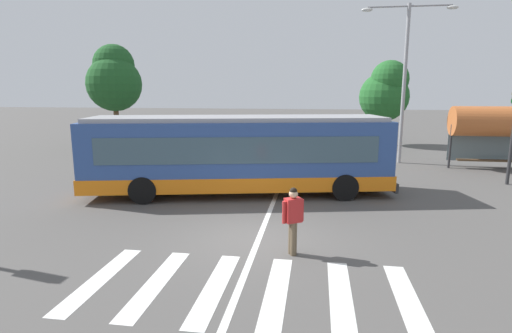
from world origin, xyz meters
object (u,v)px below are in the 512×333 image
(pedestrian_crossing_street, at_px, (293,217))
(bus_stop_shelter, at_px, (493,123))
(city_transit_bus, at_px, (239,154))
(parked_car_black, at_px, (205,143))
(parked_car_champagne, at_px, (290,143))
(twin_arm_street_lamp, at_px, (405,66))
(background_tree_right, at_px, (386,92))
(background_tree_left, at_px, (114,79))
(parked_car_white, at_px, (248,143))
(parked_car_teal, at_px, (332,145))

(pedestrian_crossing_street, xyz_separation_m, bus_stop_shelter, (9.46, 12.67, 1.45))
(city_transit_bus, distance_m, parked_car_black, 10.14)
(parked_car_champagne, xyz_separation_m, twin_arm_street_lamp, (6.34, -1.74, 4.58))
(parked_car_champagne, bearing_deg, parked_car_black, -172.66)
(city_transit_bus, bearing_deg, bus_stop_shelter, 30.55)
(bus_stop_shelter, xyz_separation_m, twin_arm_street_lamp, (-4.27, 1.19, 2.93))
(bus_stop_shelter, bearing_deg, parked_car_black, 171.98)
(pedestrian_crossing_street, height_order, bus_stop_shelter, bus_stop_shelter)
(pedestrian_crossing_street, bearing_deg, background_tree_right, 75.76)
(background_tree_left, bearing_deg, background_tree_right, 10.97)
(city_transit_bus, xyz_separation_m, parked_car_champagne, (1.32, 9.97, -0.82))
(parked_car_white, distance_m, bus_stop_shelter, 13.65)
(city_transit_bus, xyz_separation_m, background_tree_right, (7.92, 15.83, 2.36))
(background_tree_right, bearing_deg, bus_stop_shelter, -65.48)
(parked_car_white, height_order, parked_car_teal, same)
(parked_car_champagne, relative_size, twin_arm_street_lamp, 0.54)
(parked_car_white, distance_m, twin_arm_street_lamp, 10.21)
(pedestrian_crossing_street, distance_m, background_tree_right, 22.35)
(parked_car_black, height_order, background_tree_right, background_tree_right)
(parked_car_black, bearing_deg, pedestrian_crossing_street, -66.54)
(twin_arm_street_lamp, bearing_deg, background_tree_left, 168.52)
(pedestrian_crossing_street, relative_size, bus_stop_shelter, 0.42)
(parked_car_teal, xyz_separation_m, twin_arm_street_lamp, (3.73, -1.32, 4.58))
(parked_car_white, bearing_deg, city_transit_bus, -82.19)
(parked_car_white, relative_size, parked_car_teal, 1.02)
(twin_arm_street_lamp, bearing_deg, parked_car_black, 174.84)
(background_tree_left, bearing_deg, pedestrian_crossing_street, -52.04)
(parked_car_teal, relative_size, background_tree_right, 0.73)
(parked_car_black, relative_size, parked_car_champagne, 0.98)
(parked_car_black, distance_m, parked_car_white, 2.71)
(parked_car_black, distance_m, parked_car_teal, 7.94)
(pedestrian_crossing_street, relative_size, background_tree_right, 0.28)
(parked_car_champagne, distance_m, background_tree_left, 13.50)
(city_transit_bus, relative_size, parked_car_white, 2.61)
(parked_car_black, bearing_deg, parked_car_white, 10.57)
(parked_car_black, height_order, bus_stop_shelter, bus_stop_shelter)
(background_tree_right, bearing_deg, parked_car_champagne, -138.38)
(pedestrian_crossing_street, bearing_deg, bus_stop_shelter, 53.26)
(pedestrian_crossing_street, height_order, parked_car_teal, pedestrian_crossing_street)
(parked_car_champagne, bearing_deg, pedestrian_crossing_street, -85.79)
(parked_car_champagne, height_order, background_tree_left, background_tree_left)
(city_transit_bus, distance_m, pedestrian_crossing_street, 6.18)
(twin_arm_street_lamp, relative_size, background_tree_right, 1.38)
(parked_car_teal, xyz_separation_m, background_tree_right, (3.99, 6.28, 3.18))
(bus_stop_shelter, bearing_deg, city_transit_bus, -149.45)
(city_transit_bus, bearing_deg, parked_car_teal, 67.63)
(pedestrian_crossing_street, xyz_separation_m, background_tree_left, (-13.83, 17.73, 3.91))
(parked_car_black, height_order, parked_car_white, same)
(city_transit_bus, distance_m, background_tree_right, 17.86)
(pedestrian_crossing_street, xyz_separation_m, parked_car_teal, (1.46, 15.18, -0.20))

